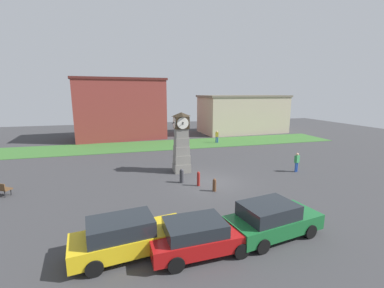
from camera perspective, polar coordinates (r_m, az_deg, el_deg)
ground_plane at (r=18.94m, az=4.43°, el=-8.56°), size 79.25×79.25×0.00m
clock_tower at (r=20.90m, az=-2.37°, el=-0.04°), size 1.47×1.47×4.91m
bollard_near_tower at (r=17.27m, az=5.01°, el=-9.02°), size 0.24×0.24×0.87m
bollard_mid_row at (r=18.13m, az=1.44°, el=-7.69°), size 0.21×0.21×1.04m
bollard_far_row at (r=18.75m, az=-2.31°, el=-7.05°), size 0.30×0.30×1.04m
car_navy_sedan at (r=11.20m, az=-14.20°, el=-19.24°), size 4.76×2.34×1.59m
car_near_tower at (r=11.04m, az=1.83°, el=-19.74°), size 4.37×2.09×1.43m
car_by_building at (r=12.65m, az=17.30°, el=-15.64°), size 4.60×2.60×1.59m
pedestrian_near_bench at (r=33.51m, az=5.55°, el=1.80°), size 0.45×0.35×1.61m
pedestrian_crossing_lot at (r=22.82m, az=22.26°, el=-3.55°), size 0.46×0.37×1.60m
warehouse_blue_far at (r=38.27m, az=-15.71°, el=7.57°), size 12.88×8.48×8.39m
storefront_low_left at (r=43.19m, az=11.15°, el=6.59°), size 14.19×7.82×6.03m
grass_verge_far at (r=32.15m, az=-8.29°, el=-0.30°), size 47.55×6.27×0.04m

